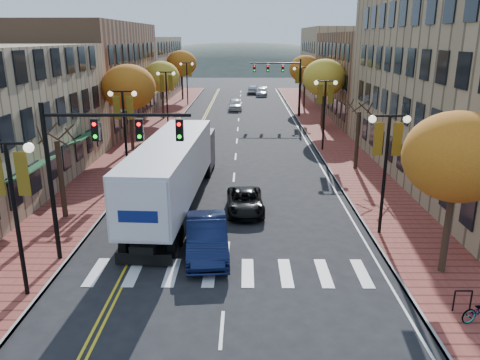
{
  "coord_description": "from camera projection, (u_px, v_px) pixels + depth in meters",
  "views": [
    {
      "loc": [
        0.77,
        -15.66,
        9.51
      ],
      "look_at": [
        0.51,
        8.17,
        2.2
      ],
      "focal_mm": 35.0,
      "sensor_mm": 36.0,
      "label": 1
    }
  ],
  "objects": [
    {
      "name": "tree_right_d",
      "position": [
        305.0,
        69.0,
        63.92
      ],
      "size": [
        4.35,
        4.35,
        7.0
      ],
      "color": "#382619",
      "rests_on": "sidewalk_right"
    },
    {
      "name": "tree_left_c",
      "position": [
        162.0,
        77.0,
        54.61
      ],
      "size": [
        4.16,
        4.16,
        6.69
      ],
      "color": "#382619",
      "rests_on": "sidewalk_left"
    },
    {
      "name": "traffic_mast_far",
      "position": [
        284.0,
        77.0,
        56.41
      ],
      "size": [
        6.1,
        0.34,
        7.0
      ],
      "color": "black",
      "rests_on": "ground"
    },
    {
      "name": "tree_right_a",
      "position": [
        457.0,
        157.0,
        18.1
      ],
      "size": [
        4.16,
        4.16,
        6.69
      ],
      "color": "#382619",
      "rests_on": "sidewalk_right"
    },
    {
      "name": "lamp_right_c",
      "position": [
        301.0,
        82.0,
        56.58
      ],
      "size": [
        1.96,
        0.36,
        6.05
      ],
      "color": "black",
      "rests_on": "ground"
    },
    {
      "name": "sidewalk_left",
      "position": [
        152.0,
        131.0,
        48.9
      ],
      "size": [
        4.0,
        85.0,
        0.15
      ],
      "primitive_type": "cube",
      "color": "brown",
      "rests_on": "ground"
    },
    {
      "name": "lamp_left_c",
      "position": [
        166.0,
        89.0,
        49.08
      ],
      "size": [
        1.96,
        0.36,
        6.05
      ],
      "color": "black",
      "rests_on": "ground"
    },
    {
      "name": "black_suv",
      "position": [
        245.0,
        201.0,
        26.4
      ],
      "size": [
        2.21,
        4.48,
        1.22
      ],
      "primitive_type": "imported",
      "rotation": [
        0.0,
        0.0,
        0.04
      ],
      "color": "black",
      "rests_on": "ground"
    },
    {
      "name": "car_far_silver",
      "position": [
        262.0,
        92.0,
        78.33
      ],
      "size": [
        2.16,
        4.66,
        1.32
      ],
      "primitive_type": "imported",
      "rotation": [
        0.0,
        0.0,
        -0.07
      ],
      "color": "#ACACB4",
      "rests_on": "ground"
    },
    {
      "name": "lamp_right_a",
      "position": [
        387.0,
        152.0,
        22.16
      ],
      "size": [
        1.96,
        0.36,
        6.05
      ],
      "color": "black",
      "rests_on": "ground"
    },
    {
      "name": "building_left_mid",
      "position": [
        82.0,
        75.0,
        50.74
      ],
      "size": [
        12.0,
        24.0,
        11.0
      ],
      "primitive_type": "cube",
      "color": "brown",
      "rests_on": "ground"
    },
    {
      "name": "tree_left_b",
      "position": [
        129.0,
        87.0,
        39.2
      ],
      "size": [
        4.48,
        4.48,
        7.21
      ],
      "color": "#382619",
      "rests_on": "sidewalk_left"
    },
    {
      "name": "building_left_far",
      "position": [
        134.0,
        68.0,
        74.86
      ],
      "size": [
        12.0,
        26.0,
        9.5
      ],
      "primitive_type": "cube",
      "color": "#9E8966",
      "rests_on": "ground"
    },
    {
      "name": "semi_truck",
      "position": [
        176.0,
        166.0,
        26.84
      ],
      "size": [
        3.45,
        16.68,
        4.14
      ],
      "rotation": [
        0.0,
        0.0,
        -0.05
      ],
      "color": "black",
      "rests_on": "ground"
    },
    {
      "name": "lamp_left_a",
      "position": [
        12.0,
        190.0,
        16.58
      ],
      "size": [
        1.96,
        0.36,
        6.05
      ],
      "color": "black",
      "rests_on": "ground"
    },
    {
      "name": "tree_left_a",
      "position": [
        61.0,
        179.0,
        24.84
      ],
      "size": [
        0.28,
        0.28,
        4.2
      ],
      "color": "#382619",
      "rests_on": "sidewalk_left"
    },
    {
      "name": "tree_right_c",
      "position": [
        324.0,
        78.0,
        48.58
      ],
      "size": [
        4.48,
        4.48,
        7.21
      ],
      "color": "#382619",
      "rests_on": "sidewalk_right"
    },
    {
      "name": "building_right_far",
      "position": [
        352.0,
        62.0,
        77.14
      ],
      "size": [
        15.0,
        20.0,
        11.0
      ],
      "primitive_type": "cube",
      "color": "#9E8966",
      "rests_on": "ground"
    },
    {
      "name": "lamp_left_b",
      "position": [
        124.0,
        117.0,
        31.88
      ],
      "size": [
        1.96,
        0.36,
        6.05
      ],
      "color": "black",
      "rests_on": "ground"
    },
    {
      "name": "building_right_mid",
      "position": [
        392.0,
        76.0,
        56.26
      ],
      "size": [
        15.0,
        24.0,
        10.0
      ],
      "primitive_type": "cube",
      "color": "brown",
      "rests_on": "ground"
    },
    {
      "name": "tree_left_d",
      "position": [
        182.0,
        63.0,
        71.66
      ],
      "size": [
        4.61,
        4.61,
        7.42
      ],
      "color": "#382619",
      "rests_on": "sidewalk_left"
    },
    {
      "name": "lamp_right_b",
      "position": [
        325.0,
        101.0,
        39.37
      ],
      "size": [
        1.96,
        0.36,
        6.05
      ],
      "color": "black",
      "rests_on": "ground"
    },
    {
      "name": "lamp_left_d",
      "position": [
        187.0,
        75.0,
        66.29
      ],
      "size": [
        1.96,
        0.36,
        6.05
      ],
      "color": "black",
      "rests_on": "ground"
    },
    {
      "name": "car_far_white",
      "position": [
        235.0,
        104.0,
        63.35
      ],
      "size": [
        1.86,
        4.44,
        1.5
      ],
      "primitive_type": "imported",
      "rotation": [
        0.0,
        0.0,
        0.02
      ],
      "color": "white",
      "rests_on": "ground"
    },
    {
      "name": "navy_sedan",
      "position": [
        207.0,
        237.0,
        21.12
      ],
      "size": [
        2.3,
        5.3,
        1.7
      ],
      "primitive_type": "imported",
      "rotation": [
        0.0,
        0.0,
        0.1
      ],
      "color": "black",
      "rests_on": "ground"
    },
    {
      "name": "ground",
      "position": [
        224.0,
        298.0,
        17.76
      ],
      "size": [
        200.0,
        200.0,
        0.0
      ],
      "primitive_type": "plane",
      "color": "black",
      "rests_on": "ground"
    },
    {
      "name": "traffic_mast_near",
      "position": [
        93.0,
        153.0,
        19.24
      ],
      "size": [
        6.1,
        0.35,
        7.0
      ],
      "color": "black",
      "rests_on": "ground"
    },
    {
      "name": "car_far_oncoming",
      "position": [
        252.0,
        89.0,
        81.8
      ],
      "size": [
        1.55,
        4.33,
        1.42
      ],
      "primitive_type": "imported",
      "rotation": [
        0.0,
        0.0,
        3.15
      ],
      "color": "#98999F",
      "rests_on": "ground"
    },
    {
      "name": "tree_right_b",
      "position": [
        357.0,
        140.0,
        34.22
      ],
      "size": [
        0.28,
        0.28,
        4.2
      ],
      "color": "#382619",
      "rests_on": "sidewalk_right"
    },
    {
      "name": "sidewalk_right",
      "position": [
        324.0,
        131.0,
        48.72
      ],
      "size": [
        4.0,
        85.0,
        0.15
      ],
      "primitive_type": "cube",
      "color": "brown",
      "rests_on": "ground"
    }
  ]
}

